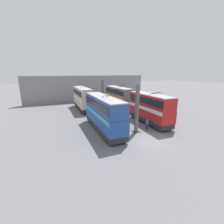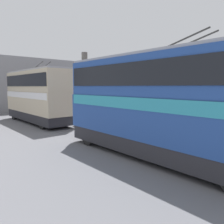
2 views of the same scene
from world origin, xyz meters
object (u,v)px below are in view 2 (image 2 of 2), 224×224
bus_right_near (157,100)px  person_by_right_row (203,139)px  oil_drum (115,119)px  bus_right_far (37,93)px  bus_left_far (113,92)px

bus_right_near → person_by_right_row: bus_right_near is taller
bus_right_near → oil_drum: size_ratio=13.56×
bus_right_far → person_by_right_row: (-15.67, -2.00, -1.95)m
bus_left_far → person_by_right_row: size_ratio=6.09×
bus_right_far → person_by_right_row: bearing=-172.7°
bus_left_far → bus_right_near: bearing=146.6°
bus_right_near → bus_right_far: (14.27, -0.00, -0.00)m
bus_left_far → oil_drum: (-3.50, 2.74, -2.43)m
bus_right_near → person_by_right_row: bearing=-125.0°
bus_left_far → bus_right_far: size_ratio=1.04×
person_by_right_row → bus_right_near: bearing=-127.6°
bus_left_far → person_by_right_row: 15.47m
bus_right_near → oil_drum: 10.95m
bus_left_far → bus_right_far: bearing=78.6°
bus_left_far → person_by_right_row: (-13.99, 6.32, -1.92)m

